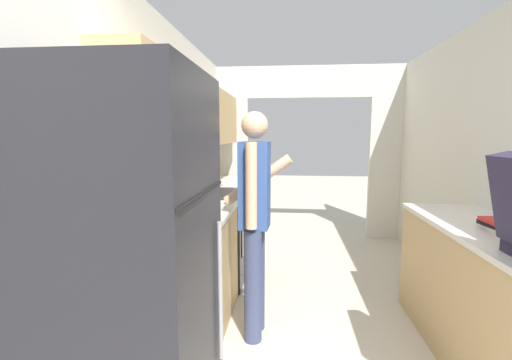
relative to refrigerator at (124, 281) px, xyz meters
name	(u,v)px	position (x,y,z in m)	size (l,w,h in m)	color
wall_left	(162,146)	(-0.32, 1.35, 0.54)	(0.38, 6.71, 2.50)	silver
wall_far_with_doorway	(308,139)	(0.98, 3.76, 0.57)	(3.08, 0.06, 2.50)	silver
counter_left	(211,241)	(-0.06, 1.90, -0.43)	(0.62, 3.17, 0.92)	tan
counter_right	(509,313)	(2.02, 0.70, -0.43)	(0.62, 2.06, 0.92)	tan
refrigerator	(124,281)	(0.00, 0.00, 0.00)	(0.75, 0.71, 1.78)	black
range_oven	(216,235)	(-0.05, 2.09, -0.42)	(0.66, 0.77, 1.06)	black
person	(255,219)	(0.46, 1.09, 0.02)	(0.54, 0.39, 1.68)	#384266
book_stack	(507,227)	(2.05, 0.84, 0.07)	(0.24, 0.31, 0.07)	white
knife	(219,185)	(-0.11, 2.57, 0.04)	(0.11, 0.30, 0.02)	#B7B7BC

